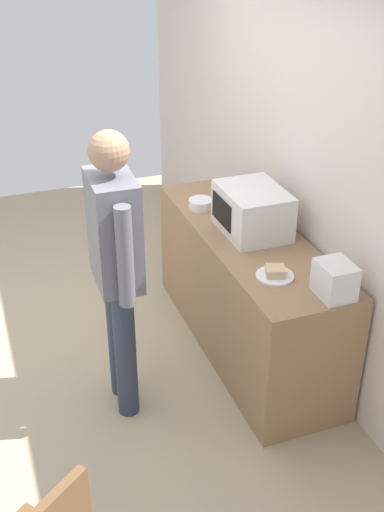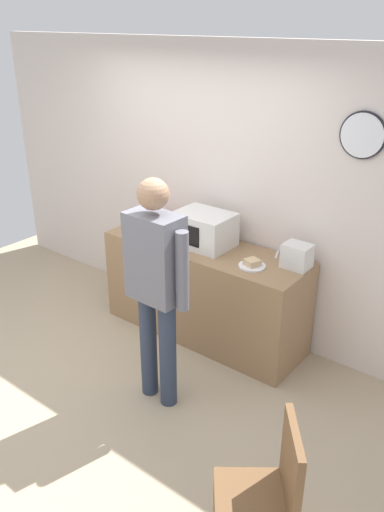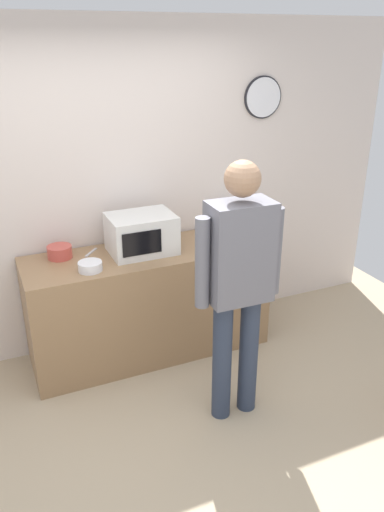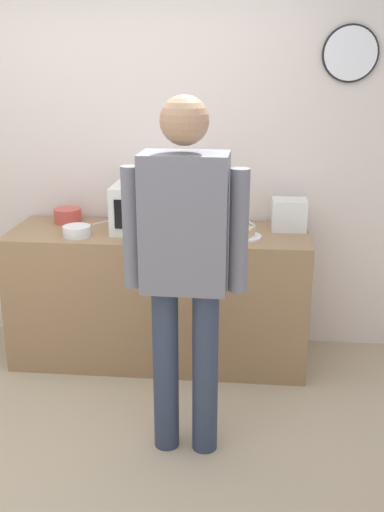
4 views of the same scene
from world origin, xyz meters
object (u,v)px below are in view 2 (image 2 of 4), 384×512
object	(u,v)px
cereal_bowl	(162,221)
toaster	(297,256)
salad_bowl	(152,236)
microwave	(204,229)
fork_utensil	(181,230)
wooden_chair	(268,493)
spoon_utensil	(277,254)
sandwich_plate	(252,264)
person_standing	(156,279)

from	to	relation	value
cereal_bowl	toaster	distance (m)	1.48
salad_bowl	microwave	bearing A→B (deg)	22.25
cereal_bowl	fork_utensil	distance (m)	0.24
fork_utensil	wooden_chair	distance (m)	2.77
fork_utensil	spoon_utensil	world-z (taller)	same
sandwich_plate	spoon_utensil	world-z (taller)	sandwich_plate
sandwich_plate	cereal_bowl	distance (m)	1.22
fork_utensil	person_standing	world-z (taller)	person_standing
microwave	sandwich_plate	bearing A→B (deg)	-11.47
salad_bowl	toaster	size ratio (longest dim) A/B	0.79
sandwich_plate	salad_bowl	size ratio (longest dim) A/B	1.29
salad_bowl	spoon_utensil	size ratio (longest dim) A/B	1.02
microwave	sandwich_plate	xyz separation A→B (m)	(0.58, -0.12, -0.13)
microwave	wooden_chair	distance (m)	2.43
wooden_chair	toaster	bearing A→B (deg)	114.55
fork_utensil	wooden_chair	size ratio (longest dim) A/B	0.18
sandwich_plate	person_standing	distance (m)	0.92
salad_bowl	sandwich_plate	bearing A→B (deg)	3.75
toaster	fork_utensil	size ratio (longest dim) A/B	1.29
cereal_bowl	spoon_utensil	bearing A→B (deg)	3.71
sandwich_plate	cereal_bowl	bearing A→B (deg)	167.88
cereal_bowl	fork_utensil	bearing A→B (deg)	-0.10
cereal_bowl	wooden_chair	world-z (taller)	cereal_bowl
toaster	person_standing	bearing A→B (deg)	-117.08
fork_utensil	wooden_chair	bearing A→B (deg)	-41.57
cereal_bowl	wooden_chair	xyz separation A→B (m)	(2.29, -1.82, -0.42)
fork_utensil	person_standing	distance (m)	1.33
salad_bowl	person_standing	size ratio (longest dim) A/B	0.10
cereal_bowl	toaster	xyz separation A→B (m)	(1.48, -0.04, 0.05)
salad_bowl	cereal_bowl	world-z (taller)	cereal_bowl
microwave	toaster	world-z (taller)	microwave
microwave	person_standing	distance (m)	1.04
toaster	salad_bowl	bearing A→B (deg)	-167.90
microwave	fork_utensil	distance (m)	0.42
wooden_chair	sandwich_plate	bearing A→B (deg)	125.10
salad_bowl	wooden_chair	world-z (taller)	salad_bowl
microwave	person_standing	world-z (taller)	person_standing
salad_bowl	toaster	bearing A→B (deg)	12.10
salad_bowl	fork_utensil	size ratio (longest dim) A/B	1.02
salad_bowl	cereal_bowl	size ratio (longest dim) A/B	0.93
fork_utensil	person_standing	xyz separation A→B (m)	(0.68, -1.13, 0.15)
person_standing	microwave	bearing A→B (deg)	107.47
microwave	salad_bowl	xyz separation A→B (m)	(-0.45, -0.19, -0.12)
toaster	fork_utensil	distance (m)	1.24
cereal_bowl	person_standing	size ratio (longest dim) A/B	0.10
wooden_chair	person_standing	bearing A→B (deg)	153.14
fork_utensil	wooden_chair	xyz separation A→B (m)	(2.05, -1.82, -0.37)
spoon_utensil	wooden_chair	xyz separation A→B (m)	(1.06, -1.90, -0.37)
salad_bowl	spoon_utensil	xyz separation A→B (m)	(1.08, 0.40, -0.03)
sandwich_plate	wooden_chair	bearing A→B (deg)	-54.90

